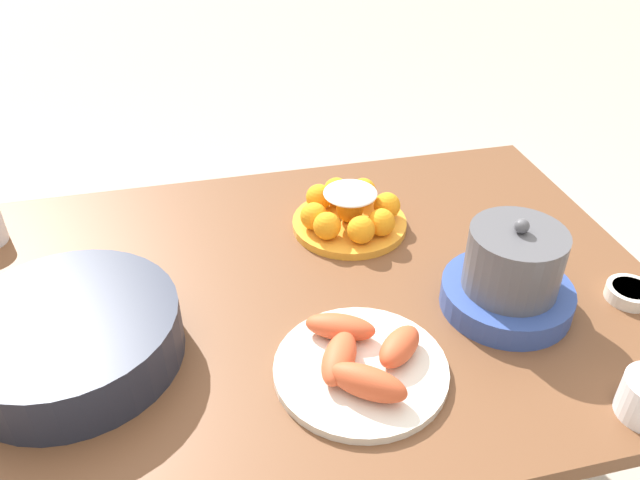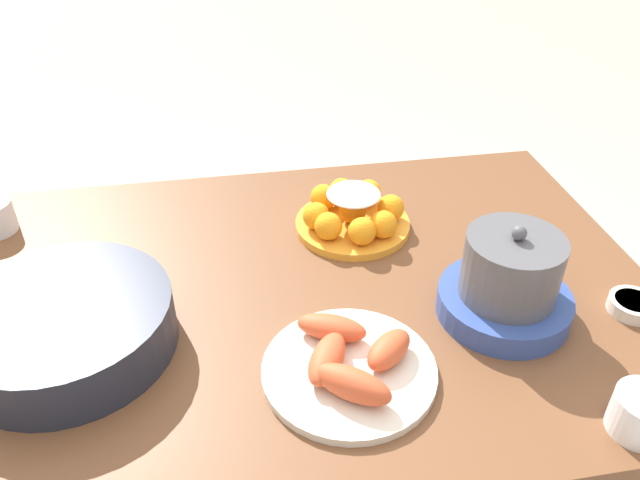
% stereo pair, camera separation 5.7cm
% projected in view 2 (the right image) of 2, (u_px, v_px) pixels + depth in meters
% --- Properties ---
extents(dining_table, '(1.32, 0.86, 0.72)m').
position_uv_depth(dining_table, '(285.00, 332.00, 1.15)').
color(dining_table, brown).
rests_on(dining_table, ground_plane).
extents(cake_plate, '(0.23, 0.23, 0.09)m').
position_uv_depth(cake_plate, '(352.00, 214.00, 1.23)').
color(cake_plate, gold).
rests_on(cake_plate, dining_table).
extents(serving_bowl, '(0.33, 0.33, 0.09)m').
position_uv_depth(serving_bowl, '(65.00, 325.00, 0.96)').
color(serving_bowl, '#232838').
rests_on(serving_bowl, dining_table).
extents(sauce_bowl, '(0.08, 0.08, 0.02)m').
position_uv_depth(sauce_bowl, '(633.00, 305.00, 1.04)').
color(sauce_bowl, silver).
rests_on(sauce_bowl, dining_table).
extents(seafood_platter, '(0.26, 0.26, 0.06)m').
position_uv_depth(seafood_platter, '(349.00, 364.00, 0.92)').
color(seafood_platter, silver).
rests_on(seafood_platter, dining_table).
extents(warming_pot, '(0.22, 0.22, 0.18)m').
position_uv_depth(warming_pot, '(508.00, 283.00, 1.01)').
color(warming_pot, '#334C99').
rests_on(warming_pot, dining_table).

